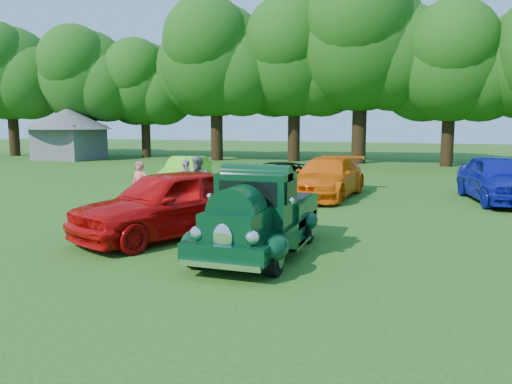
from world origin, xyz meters
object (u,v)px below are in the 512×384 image
(back_car_orange, at_px, (327,178))
(gazebo, at_px, (69,128))
(hero_pickup, at_px, (260,218))
(back_car_blue, at_px, (499,178))
(back_car_lime, at_px, (186,172))
(spectator_grey, at_px, (198,183))
(spectator_pink, at_px, (140,186))
(spectator_white, at_px, (186,184))
(red_convertible, at_px, (168,203))
(back_car_black, at_px, (276,179))

(back_car_orange, relative_size, gazebo, 0.81)
(hero_pickup, distance_m, back_car_orange, 8.56)
(back_car_blue, bearing_deg, gazebo, 146.57)
(back_car_blue, bearing_deg, back_car_lime, 169.70)
(spectator_grey, xyz_separation_m, gazebo, (-18.74, 16.83, 1.52))
(back_car_blue, bearing_deg, spectator_pink, -163.99)
(spectator_pink, xyz_separation_m, spectator_white, (1.20, 0.88, 0.02))
(back_car_lime, distance_m, spectator_white, 5.25)
(red_convertible, height_order, back_car_lime, red_convertible)
(back_car_orange, bearing_deg, back_car_blue, 13.04)
(red_convertible, height_order, back_car_black, red_convertible)
(back_car_blue, height_order, gazebo, gazebo)
(red_convertible, xyz_separation_m, back_car_blue, (8.58, 8.63, -0.00))
(spectator_pink, distance_m, spectator_white, 1.49)
(hero_pickup, height_order, back_car_black, hero_pickup)
(spectator_grey, xyz_separation_m, spectator_white, (-0.53, 0.16, -0.06))
(back_car_lime, bearing_deg, gazebo, 131.34)
(spectator_white, height_order, gazebo, gazebo)
(back_car_black, relative_size, spectator_pink, 2.86)
(red_convertible, xyz_separation_m, spectator_grey, (-0.95, 3.72, 0.02))
(spectator_grey, bearing_deg, red_convertible, -45.38)
(back_car_lime, bearing_deg, spectator_pink, -90.07)
(hero_pickup, distance_m, back_car_blue, 11.10)
(red_convertible, bearing_deg, hero_pickup, 8.79)
(back_car_blue, relative_size, gazebo, 0.78)
(back_car_lime, bearing_deg, hero_pickup, -66.83)
(hero_pickup, xyz_separation_m, back_car_orange, (-0.14, 8.56, -0.03))
(back_car_black, height_order, spectator_white, spectator_white)
(back_car_blue, relative_size, spectator_pink, 3.12)
(red_convertible, height_order, spectator_grey, spectator_grey)
(spectator_grey, bearing_deg, back_car_black, 101.16)
(red_convertible, height_order, back_car_blue, red_convertible)
(red_convertible, distance_m, gazebo, 28.50)
(back_car_lime, relative_size, spectator_white, 2.49)
(back_car_lime, bearing_deg, spectator_white, -75.10)
(red_convertible, xyz_separation_m, back_car_lime, (-3.82, 8.57, -0.18))
(red_convertible, distance_m, back_car_orange, 8.20)
(hero_pickup, relative_size, back_car_black, 1.01)
(red_convertible, relative_size, spectator_pink, 3.13)
(spectator_pink, height_order, spectator_grey, spectator_grey)
(spectator_white, bearing_deg, spectator_grey, -97.06)
(back_car_lime, height_order, spectator_pink, spectator_pink)
(red_convertible, distance_m, back_car_blue, 12.17)
(back_car_black, distance_m, spectator_white, 4.42)
(back_car_blue, xyz_separation_m, gazebo, (-28.27, 11.93, 1.55))
(back_car_lime, relative_size, back_car_black, 0.90)
(spectator_pink, bearing_deg, spectator_white, 40.37)
(back_car_black, relative_size, spectator_white, 2.78)
(back_car_lime, relative_size, back_car_blue, 0.82)
(back_car_orange, bearing_deg, hero_pickup, -83.79)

